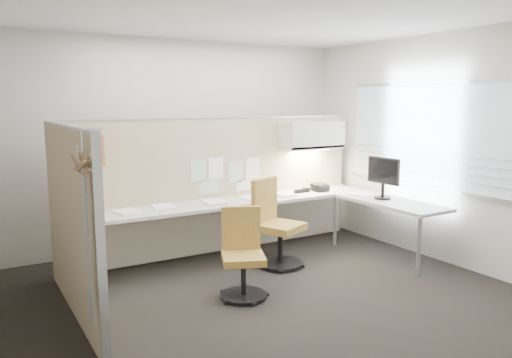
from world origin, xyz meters
TOP-DOWN VIEW (x-y plane):
  - floor at (0.00, 0.00)m, footprint 5.50×4.50m
  - ceiling at (0.00, 0.00)m, footprint 5.50×4.50m
  - wall_back at (0.00, 2.25)m, footprint 5.50×0.02m
  - wall_front at (0.00, -2.25)m, footprint 5.50×0.02m
  - wall_right at (2.75, 0.00)m, footprint 0.02×4.50m
  - window_pane at (2.73, 0.00)m, footprint 0.01×2.80m
  - partition_back at (0.55, 1.60)m, footprint 4.10×0.06m
  - partition_left at (-1.50, 0.50)m, footprint 0.06×2.20m
  - desk at (0.93, 1.13)m, footprint 4.00×2.07m
  - overhead_bin at (1.90, 1.39)m, footprint 0.90×0.36m
  - task_light_strip at (1.90, 1.39)m, footprint 0.60×0.06m
  - pinned_papers at (0.63, 1.57)m, footprint 1.01×0.00m
  - poster at (-1.05, 1.57)m, footprint 0.28×0.00m
  - chair_left at (0.06, 0.08)m, footprint 0.54×0.56m
  - chair_right at (0.87, 0.73)m, footprint 0.64×0.65m
  - monitor at (2.30, 0.40)m, footprint 0.21×0.51m
  - phone at (1.96, 1.25)m, footprint 0.22×0.21m
  - stapler at (1.63, 1.29)m, footprint 0.14×0.06m
  - tape_dispenser at (1.75, 1.30)m, footprint 0.11×0.07m
  - coat_hook at (-1.58, -0.50)m, footprint 0.18×0.48m
  - paper_stack_0 at (-0.77, 1.28)m, footprint 0.30×0.35m
  - paper_stack_1 at (-0.31, 1.36)m, footprint 0.28×0.33m
  - paper_stack_2 at (0.29, 1.21)m, footprint 0.25×0.31m
  - paper_stack_3 at (0.86, 1.29)m, footprint 0.25×0.32m
  - paper_stack_4 at (1.35, 1.26)m, footprint 0.27×0.33m
  - paper_stack_5 at (2.22, 0.71)m, footprint 0.28×0.33m

SIDE VIEW (x-z plane):
  - floor at x=0.00m, z-range -0.01..0.00m
  - chair_left at x=0.06m, z-range -0.03..0.86m
  - chair_right at x=0.87m, z-range -0.03..1.00m
  - desk at x=0.93m, z-range 0.24..0.97m
  - paper_stack_3 at x=0.86m, z-range 0.73..0.75m
  - paper_stack_1 at x=-0.31m, z-range 0.73..0.75m
  - paper_stack_4 at x=1.35m, z-range 0.73..0.75m
  - paper_stack_0 at x=-0.77m, z-range 0.73..0.75m
  - paper_stack_5 at x=2.22m, z-range 0.73..0.75m
  - paper_stack_2 at x=0.29m, z-range 0.73..0.77m
  - stapler at x=1.63m, z-range 0.73..0.78m
  - tape_dispenser at x=1.75m, z-range 0.73..0.79m
  - phone at x=1.96m, z-range 0.72..0.84m
  - partition_back at x=0.55m, z-range 0.00..1.75m
  - partition_left at x=-1.50m, z-range 0.00..1.75m
  - pinned_papers at x=0.63m, z-range 0.80..1.27m
  - monitor at x=2.30m, z-range 0.77..1.30m
  - task_light_strip at x=1.90m, z-range 1.29..1.31m
  - wall_back at x=0.00m, z-range 0.00..2.80m
  - wall_front at x=0.00m, z-range 0.00..2.80m
  - wall_right at x=2.75m, z-range 0.00..2.80m
  - coat_hook at x=-1.58m, z-range 0.69..2.12m
  - poster at x=-1.05m, z-range 1.24..1.59m
  - overhead_bin at x=1.90m, z-range 1.32..1.70m
  - window_pane at x=2.73m, z-range 0.90..2.20m
  - ceiling at x=0.00m, z-range 2.80..2.81m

